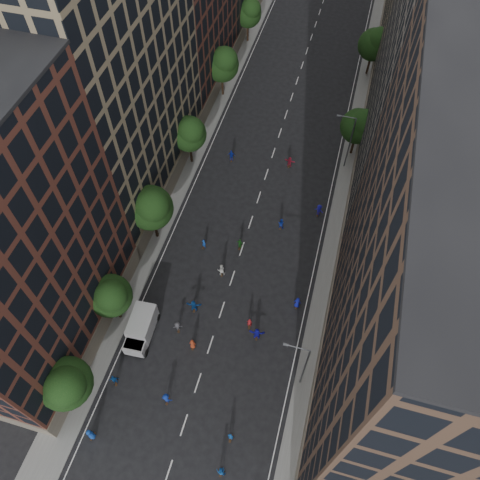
{
  "coord_description": "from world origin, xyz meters",
  "views": [
    {
      "loc": [
        8.66,
        -5.29,
        50.1
      ],
      "look_at": [
        -0.23,
        26.96,
        2.0
      ],
      "focal_mm": 35.0,
      "sensor_mm": 36.0,
      "label": 1
    }
  ],
  "objects": [
    {
      "name": "skater_10",
      "position": [
        -0.27,
        27.13,
        0.86
      ],
      "size": [
        1.08,
        0.63,
        1.73
      ],
      "primitive_type": "imported",
      "rotation": [
        0.0,
        0.0,
        2.92
      ],
      "color": "#1E631D",
      "rests_on": "ground"
    },
    {
      "name": "bldg_right_a",
      "position": [
        19.0,
        15.0,
        18.0
      ],
      "size": [
        14.0,
        30.0,
        36.0
      ],
      "primitive_type": "cube",
      "color": "#4D3729",
      "rests_on": "ground"
    },
    {
      "name": "tree_left_1",
      "position": [
        -11.02,
        13.86,
        5.55
      ],
      "size": [
        4.8,
        4.8,
        8.21
      ],
      "color": "black",
      "rests_on": "ground"
    },
    {
      "name": "tree_left_2",
      "position": [
        -10.99,
        25.83,
        6.36
      ],
      "size": [
        5.6,
        5.6,
        9.45
      ],
      "color": "black",
      "rests_on": "ground"
    },
    {
      "name": "skater_15",
      "position": [
        8.5,
        35.18,
        0.92
      ],
      "size": [
        1.33,
        0.97,
        1.84
      ],
      "primitive_type": "imported",
      "rotation": [
        0.0,
        0.0,
        2.87
      ],
      "color": "#1914A8",
      "rests_on": "ground"
    },
    {
      "name": "skater_14",
      "position": [
        4.07,
        31.7,
        0.86
      ],
      "size": [
        0.92,
        0.77,
        1.73
      ],
      "primitive_type": "imported",
      "rotation": [
        0.0,
        0.0,
        3.0
      ],
      "color": "#132C9E",
      "rests_on": "ground"
    },
    {
      "name": "skater_11",
      "position": [
        -3.14,
        17.2,
        0.96
      ],
      "size": [
        1.85,
        0.86,
        1.92
      ],
      "primitive_type": "imported",
      "rotation": [
        0.0,
        0.0,
        3.31
      ],
      "color": "#13459B",
      "rests_on": "ground"
    },
    {
      "name": "streetlamp_near",
      "position": [
        10.37,
        12.0,
        5.17
      ],
      "size": [
        2.64,
        0.22,
        9.06
      ],
      "color": "#595B60",
      "rests_on": "ground"
    },
    {
      "name": "tree_left_0",
      "position": [
        -11.01,
        3.85,
        5.96
      ],
      "size": [
        5.2,
        5.2,
        8.83
      ],
      "color": "black",
      "rests_on": "ground"
    },
    {
      "name": "skater_8",
      "position": [
        -1.45,
        22.7,
        0.97
      ],
      "size": [
        1.14,
        1.01,
        1.94
      ],
      "primitive_type": "imported",
      "rotation": [
        0.0,
        0.0,
        3.49
      ],
      "color": "silver",
      "rests_on": "ground"
    },
    {
      "name": "ground",
      "position": [
        0.0,
        40.0,
        0.0
      ],
      "size": [
        240.0,
        240.0,
        0.0
      ],
      "primitive_type": "plane",
      "color": "black",
      "rests_on": "ground"
    },
    {
      "name": "sidewalk_left",
      "position": [
        -12.0,
        47.5,
        0.07
      ],
      "size": [
        4.0,
        105.0,
        0.15
      ],
      "primitive_type": "cube",
      "color": "slate",
      "rests_on": "ground"
    },
    {
      "name": "skater_13",
      "position": [
        -4.76,
        26.0,
        0.78
      ],
      "size": [
        0.65,
        0.52,
        1.56
      ],
      "primitive_type": "imported",
      "rotation": [
        0.0,
        0.0,
        2.85
      ],
      "color": "#1545AB",
      "rests_on": "ground"
    },
    {
      "name": "skater_3",
      "position": [
        -2.44,
        6.31,
        0.88
      ],
      "size": [
        1.15,
        0.68,
        1.77
      ],
      "primitive_type": "imported",
      "rotation": [
        0.0,
        0.0,
        3.12
      ],
      "color": "navy",
      "rests_on": "ground"
    },
    {
      "name": "tree_right_a",
      "position": [
        11.38,
        47.85,
        5.63
      ],
      "size": [
        5.0,
        5.0,
        8.39
      ],
      "color": "black",
      "rests_on": "ground"
    },
    {
      "name": "bldg_left_b",
      "position": [
        -19.0,
        35.0,
        17.0
      ],
      "size": [
        14.0,
        26.0,
        34.0
      ],
      "primitive_type": "cube",
      "color": "#867557",
      "rests_on": "ground"
    },
    {
      "name": "skater_1",
      "position": [
        4.98,
        4.54,
        0.8
      ],
      "size": [
        0.59,
        0.39,
        1.6
      ],
      "primitive_type": "imported",
      "rotation": [
        0.0,
        0.0,
        3.16
      ],
      "color": "#134A9E",
      "rests_on": "ground"
    },
    {
      "name": "skater_12",
      "position": [
        8.44,
        20.86,
        0.88
      ],
      "size": [
        0.89,
        0.61,
        1.76
      ],
      "primitive_type": "imported",
      "rotation": [
        0.0,
        0.0,
        3.09
      ],
      "color": "#141AA4",
      "rests_on": "ground"
    },
    {
      "name": "skater_16",
      "position": [
        -5.63,
        41.83,
        0.95
      ],
      "size": [
        1.15,
        0.57,
        1.9
      ],
      "primitive_type": "imported",
      "rotation": [
        0.0,
        0.0,
        3.24
      ],
      "color": "#162DB3",
      "rests_on": "ground"
    },
    {
      "name": "streetlamp_far",
      "position": [
        10.37,
        45.0,
        5.17
      ],
      "size": [
        2.64,
        0.22,
        9.06
      ],
      "color": "#595B60",
      "rests_on": "ground"
    },
    {
      "name": "sidewalk_right",
      "position": [
        12.0,
        47.5,
        0.07
      ],
      "size": [
        4.0,
        105.0,
        0.15
      ],
      "primitive_type": "cube",
      "color": "slate",
      "rests_on": "ground"
    },
    {
      "name": "tree_left_5",
      "position": [
        -11.02,
        71.86,
        5.68
      ],
      "size": [
        4.8,
        4.8,
        8.33
      ],
      "color": "black",
      "rests_on": "ground"
    },
    {
      "name": "skater_7",
      "position": [
        3.66,
        16.89,
        0.83
      ],
      "size": [
        0.67,
        0.5,
        1.67
      ],
      "primitive_type": "imported",
      "rotation": [
        0.0,
        0.0,
        3.31
      ],
      "color": "#AD1C22",
      "rests_on": "ground"
    },
    {
      "name": "cargo_van",
      "position": [
        -7.81,
        12.69,
        1.54
      ],
      "size": [
        2.89,
        5.63,
        2.92
      ],
      "rotation": [
        0.0,
        0.0,
        0.06
      ],
      "color": "silver",
      "rests_on": "ground"
    },
    {
      "name": "tree_right_b",
      "position": [
        11.39,
        67.85,
        5.96
      ],
      "size": [
        5.2,
        5.2,
        8.83
      ],
      "color": "black",
      "rests_on": "ground"
    },
    {
      "name": "skater_0",
      "position": [
        -8.5,
        1.0,
        0.96
      ],
      "size": [
        1.01,
        0.72,
        1.93
      ],
      "primitive_type": "imported",
      "rotation": [
        0.0,
        0.0,
        3.03
      ],
      "color": "#1440A6",
      "rests_on": "ground"
    },
    {
      "name": "bldg_right_b",
      "position": [
        19.0,
        44.0,
        16.5
      ],
      "size": [
        14.0,
        28.0,
        33.0
      ],
      "primitive_type": "cube",
      "color": "#615A50",
      "rests_on": "ground"
    },
    {
      "name": "tree_left_3",
      "position": [
        -11.02,
        39.85,
        5.82
      ],
      "size": [
        5.0,
        5.0,
        8.58
      ],
      "color": "black",
      "rests_on": "ground"
    },
    {
      "name": "skater_9",
      "position": [
        -4.1,
        14.27,
        0.8
      ],
      "size": [
        1.19,
        0.96,
        1.61
      ],
      "primitive_type": "imported",
      "rotation": [
        0.0,
        0.0,
        3.56
      ],
      "color": "#46454B",
      "rests_on": "ground"
    },
    {
      "name": "tree_left_4",
      "position": [
        -11.0,
        55.84,
        6.1
      ],
      "size": [
        5.4,
        5.4,
        9.08
      ],
      "color": "black",
      "rests_on": "ground"
    },
    {
      "name": "skater_4",
      "position": [
        -8.5,
        6.72,
        0.88
      ],
      "size": [
        1.11,
        0.81,
        1.75
      ],
      "primitive_type": "imported",
      "rotation": [
        0.0,
        0.0,
        3.57
      ],
      "color": "#114490",
      "rests_on": "ground"
    },
    {
      "name": "skater_2",
      "position": [
        4.95,
        1.3,
        0.9
      ],
      "size": [
        0.9,
        0.71,
        1.8
      ],
      "primitive_type": "imported",
      "rotation": [
        0.0,
        0.0,
        3.18
      ],
      "color": "#1552AC",
      "rests_on": "ground"
    },
    {
      "name": "skater_5",
      "position": [
        4.82,
        15.77,
        0.96
      ],
      "size": [
        1.85,
        0.82,
        1.93
      ],
      "primitive_type": "imported",
      "rotation": [
        0.0,
        0.0,
        3.29
      ],
      "color": "#1916B8",
      "rests_on": "ground"
    },
    {
      "name": "skater_17",
      "position": [
        2.84,
        42.94,
        0.86
      ],
      "size": [
        1.63,
        0.68,
        1.71
      ],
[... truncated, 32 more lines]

